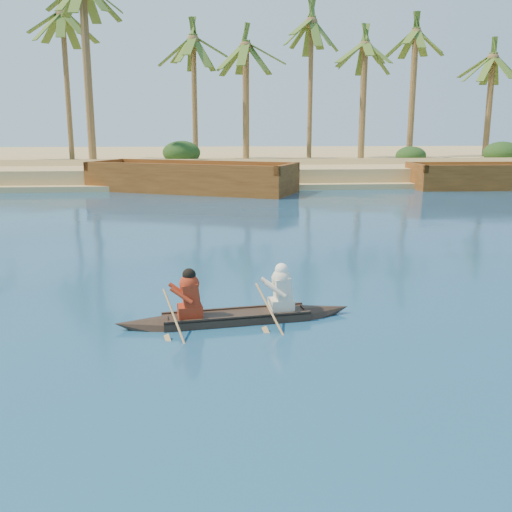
{
  "coord_description": "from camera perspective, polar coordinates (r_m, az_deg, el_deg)",
  "views": [
    {
      "loc": [
        7.4,
        -15.62,
        4.06
      ],
      "look_at": [
        8.55,
        -2.5,
        1.1
      ],
      "focal_mm": 40.0,
      "sensor_mm": 36.0,
      "label": 1
    }
  ],
  "objects": [
    {
      "name": "barge_right",
      "position": [
        43.01,
        23.14,
        7.19
      ],
      "size": [
        12.13,
        4.37,
        2.0
      ],
      "rotation": [
        0.0,
        0.0,
        -0.03
      ],
      "color": "brown",
      "rests_on": "ground"
    },
    {
      "name": "canoe",
      "position": [
        12.24,
        -1.97,
        -5.36
      ],
      "size": [
        5.17,
        1.41,
        1.41
      ],
      "rotation": [
        0.0,
        0.0,
        0.14
      ],
      "color": "#30221A",
      "rests_on": "ground"
    },
    {
      "name": "barge_mid",
      "position": [
        37.78,
        -6.48,
        7.62
      ],
      "size": [
        14.03,
        9.68,
        2.23
      ],
      "rotation": [
        0.0,
        0.0,
        -0.43
      ],
      "color": "brown",
      "rests_on": "ground"
    },
    {
      "name": "palm_grove",
      "position": [
        51.31,
        -13.89,
        16.73
      ],
      "size": [
        110.0,
        14.0,
        16.0
      ],
      "primitive_type": null,
      "color": "#3B5C20",
      "rests_on": "ground"
    },
    {
      "name": "sandy_embankment",
      "position": [
        63.05,
        -11.9,
        9.2
      ],
      "size": [
        150.0,
        51.0,
        1.5
      ],
      "color": "tan",
      "rests_on": "ground"
    },
    {
      "name": "shrub_cluster",
      "position": [
        47.79,
        -14.08,
        8.88
      ],
      "size": [
        100.0,
        6.0,
        2.4
      ],
      "primitive_type": null,
      "color": "#1A3513",
      "rests_on": "ground"
    }
  ]
}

